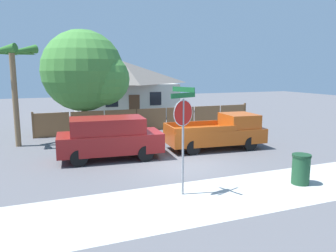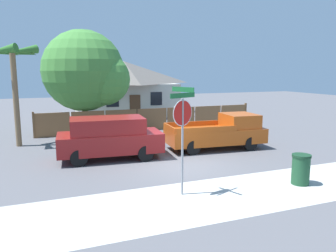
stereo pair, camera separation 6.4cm
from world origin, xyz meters
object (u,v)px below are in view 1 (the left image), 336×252
stop_sign (183,122)px  red_suv (109,137)px  house (124,87)px  trash_bin (301,169)px  oak_tree (87,73)px  palm_tree (12,60)px  orange_pickup (219,132)px

stop_sign → red_suv: bearing=82.8°
house → red_suv: bearing=-106.4°
stop_sign → trash_bin: (4.22, -0.61, -1.82)m
oak_tree → red_suv: (-0.10, -7.05, -2.80)m
palm_tree → trash_bin: 14.30m
stop_sign → trash_bin: size_ratio=3.22×
oak_tree → red_suv: size_ratio=1.38×
orange_pickup → stop_sign: size_ratio=1.47×
orange_pickup → oak_tree: bearing=132.8°
house → orange_pickup: 15.10m
house → red_suv: 15.63m
trash_bin → house: bearing=93.1°
oak_tree → orange_pickup: (5.49, -7.07, -2.97)m
oak_tree → house: bearing=61.5°
oak_tree → palm_tree: 4.96m
palm_tree → orange_pickup: palm_tree is taller
red_suv → trash_bin: red_suv is taller
house → stop_sign: 20.30m
palm_tree → stop_sign: bearing=-60.9°
house → red_suv: (-4.39, -14.93, -1.47)m
stop_sign → palm_tree: bearing=98.0°
palm_tree → orange_pickup: 11.07m
oak_tree → stop_sign: oak_tree is taller
orange_pickup → trash_bin: bearing=-86.1°
oak_tree → trash_bin: (5.39, -12.79, -3.26)m
oak_tree → palm_tree: oak_tree is taller
red_suv → orange_pickup: 5.60m
orange_pickup → trash_bin: (-0.10, -5.72, -0.29)m
oak_tree → stop_sign: 12.32m
house → oak_tree: (-4.29, -7.88, 1.32)m
palm_tree → red_suv: 6.76m
red_suv → oak_tree: bearing=94.1°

